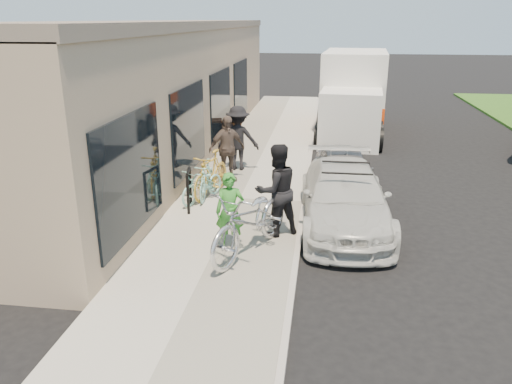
{
  "coord_description": "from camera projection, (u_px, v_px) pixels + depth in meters",
  "views": [
    {
      "loc": [
        -0.04,
        -8.26,
        4.28
      ],
      "look_at": [
        -1.32,
        0.95,
        1.05
      ],
      "focal_mm": 35.0,
      "sensor_mm": 36.0,
      "label": 1
    }
  ],
  "objects": [
    {
      "name": "ground",
      "position": [
        320.0,
        266.0,
        9.13
      ],
      "size": [
        120.0,
        120.0,
        0.0
      ],
      "primitive_type": "plane",
      "color": "black",
      "rests_on": "ground"
    },
    {
      "name": "sidewalk",
      "position": [
        240.0,
        201.0,
        12.17
      ],
      "size": [
        3.0,
        34.0,
        0.15
      ],
      "primitive_type": "cube",
      "color": "#ABA79A",
      "rests_on": "ground"
    },
    {
      "name": "curb",
      "position": [
        303.0,
        205.0,
        11.97
      ],
      "size": [
        0.12,
        34.0,
        0.13
      ],
      "primitive_type": "cube",
      "color": "#A29C94",
      "rests_on": "ground"
    },
    {
      "name": "storefront",
      "position": [
        168.0,
        87.0,
        16.58
      ],
      "size": [
        3.6,
        20.0,
        4.22
      ],
      "color": "tan",
      "rests_on": "ground"
    },
    {
      "name": "bike_rack",
      "position": [
        189.0,
        186.0,
        11.27
      ],
      "size": [
        0.17,
        0.66,
        0.93
      ],
      "rotation": [
        0.0,
        0.0,
        0.18
      ],
      "color": "black",
      "rests_on": "sidewalk"
    },
    {
      "name": "sandwich_board",
      "position": [
        231.0,
        133.0,
        16.88
      ],
      "size": [
        0.7,
        0.7,
        0.92
      ],
      "rotation": [
        0.0,
        0.0,
        -0.29
      ],
      "color": "#331A0E",
      "rests_on": "sidewalk"
    },
    {
      "name": "sedan_white",
      "position": [
        344.0,
        197.0,
        10.74
      ],
      "size": [
        2.05,
        4.56,
        1.34
      ],
      "rotation": [
        0.0,
        0.0,
        0.05
      ],
      "color": "silver",
      "rests_on": "ground"
    },
    {
      "name": "sedan_silver",
      "position": [
        343.0,
        171.0,
        12.8
      ],
      "size": [
        1.62,
        3.56,
        1.19
      ],
      "primitive_type": "imported",
      "rotation": [
        0.0,
        0.0,
        0.06
      ],
      "color": "#9B9BA0",
      "rests_on": "ground"
    },
    {
      "name": "moving_truck",
      "position": [
        353.0,
        97.0,
        19.57
      ],
      "size": [
        2.82,
        6.44,
        3.09
      ],
      "rotation": [
        0.0,
        0.0,
        -0.08
      ],
      "color": "white",
      "rests_on": "ground"
    },
    {
      "name": "tandem_bike",
      "position": [
        251.0,
        221.0,
        9.09
      ],
      "size": [
        1.77,
        2.62,
        1.3
      ],
      "primitive_type": "imported",
      "rotation": [
        0.0,
        0.0,
        -0.4
      ],
      "color": "silver",
      "rests_on": "sidewalk"
    },
    {
      "name": "woman_rider",
      "position": [
        230.0,
        212.0,
        9.27
      ],
      "size": [
        0.57,
        0.41,
        1.48
      ],
      "primitive_type": "imported",
      "rotation": [
        0.0,
        0.0,
        0.11
      ],
      "color": "#35892D",
      "rests_on": "sidewalk"
    },
    {
      "name": "man_standing",
      "position": [
        276.0,
        190.0,
        9.85
      ],
      "size": [
        1.15,
        1.09,
        1.87
      ],
      "primitive_type": "imported",
      "rotation": [
        0.0,
        0.0,
        3.72
      ],
      "color": "black",
      "rests_on": "sidewalk"
    },
    {
      "name": "cruiser_bike_a",
      "position": [
        206.0,
        180.0,
        12.08
      ],
      "size": [
        0.46,
        1.5,
        0.9
      ],
      "primitive_type": "imported",
      "rotation": [
        0.0,
        0.0,
        0.02
      ],
      "color": "#90D6C8",
      "rests_on": "sidewalk"
    },
    {
      "name": "cruiser_bike_b",
      "position": [
        203.0,
        184.0,
        11.87
      ],
      "size": [
        1.08,
        1.63,
        0.81
      ],
      "primitive_type": "imported",
      "rotation": [
        0.0,
        0.0,
        -0.39
      ],
      "color": "#90D6C8",
      "rests_on": "sidewalk"
    },
    {
      "name": "cruiser_bike_c",
      "position": [
        211.0,
        174.0,
        12.2
      ],
      "size": [
        0.91,
        1.88,
        1.09
      ],
      "primitive_type": "imported",
      "rotation": [
        0.0,
        0.0,
        -0.23
      ],
      "color": "gold",
      "rests_on": "sidewalk"
    },
    {
      "name": "bystander_a",
      "position": [
        238.0,
        138.0,
        14.21
      ],
      "size": [
        1.2,
        0.72,
        1.83
      ],
      "primitive_type": "imported",
      "rotation": [
        0.0,
        0.0,
        3.17
      ],
      "color": "black",
      "rests_on": "sidewalk"
    },
    {
      "name": "bystander_b",
      "position": [
        227.0,
        149.0,
        13.18
      ],
      "size": [
        1.07,
        0.98,
        1.76
      ],
      "primitive_type": "imported",
      "rotation": [
        0.0,
        0.0,
        0.68
      ],
      "color": "brown",
      "rests_on": "sidewalk"
    }
  ]
}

